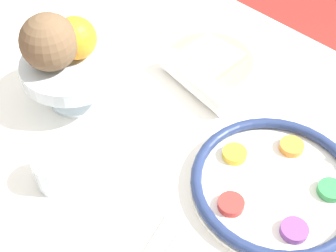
{
  "coord_description": "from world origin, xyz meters",
  "views": [
    {
      "loc": [
        -0.44,
        0.44,
        1.41
      ],
      "look_at": [
        -0.03,
        0.02,
        0.76
      ],
      "focal_mm": 50.0,
      "sensor_mm": 36.0,
      "label": 1
    }
  ],
  "objects_px": {
    "fruit_stand": "(72,70)",
    "seder_plate": "(276,184)",
    "napkin_roll": "(197,81)",
    "cup_mid": "(55,171)",
    "orange_fruit": "(75,38)",
    "coconut": "(49,42)",
    "bread_plate": "(210,59)"
  },
  "relations": [
    {
      "from": "orange_fruit",
      "to": "napkin_roll",
      "type": "relative_size",
      "value": 0.43
    },
    {
      "from": "orange_fruit",
      "to": "bread_plate",
      "type": "bearing_deg",
      "value": -114.39
    },
    {
      "from": "orange_fruit",
      "to": "coconut",
      "type": "xyz_separation_m",
      "value": [
        0.01,
        0.05,
        0.01
      ]
    },
    {
      "from": "seder_plate",
      "to": "orange_fruit",
      "type": "height_order",
      "value": "orange_fruit"
    },
    {
      "from": "bread_plate",
      "to": "cup_mid",
      "type": "relative_size",
      "value": 2.75
    },
    {
      "from": "orange_fruit",
      "to": "bread_plate",
      "type": "relative_size",
      "value": 0.42
    },
    {
      "from": "seder_plate",
      "to": "orange_fruit",
      "type": "xyz_separation_m",
      "value": [
        0.43,
        0.08,
        0.13
      ]
    },
    {
      "from": "cup_mid",
      "to": "fruit_stand",
      "type": "bearing_deg",
      "value": -47.54
    },
    {
      "from": "seder_plate",
      "to": "coconut",
      "type": "bearing_deg",
      "value": 16.74
    },
    {
      "from": "seder_plate",
      "to": "cup_mid",
      "type": "bearing_deg",
      "value": 42.42
    },
    {
      "from": "bread_plate",
      "to": "coconut",
      "type": "bearing_deg",
      "value": 67.53
    },
    {
      "from": "napkin_roll",
      "to": "seder_plate",
      "type": "bearing_deg",
      "value": 161.68
    },
    {
      "from": "fruit_stand",
      "to": "cup_mid",
      "type": "bearing_deg",
      "value": 132.46
    },
    {
      "from": "fruit_stand",
      "to": "coconut",
      "type": "bearing_deg",
      "value": 67.43
    },
    {
      "from": "napkin_roll",
      "to": "cup_mid",
      "type": "relative_size",
      "value": 2.69
    },
    {
      "from": "orange_fruit",
      "to": "coconut",
      "type": "relative_size",
      "value": 0.76
    },
    {
      "from": "fruit_stand",
      "to": "seder_plate",
      "type": "bearing_deg",
      "value": -166.47
    },
    {
      "from": "orange_fruit",
      "to": "bread_plate",
      "type": "distance_m",
      "value": 0.32
    },
    {
      "from": "cup_mid",
      "to": "seder_plate",
      "type": "bearing_deg",
      "value": -137.58
    },
    {
      "from": "coconut",
      "to": "bread_plate",
      "type": "relative_size",
      "value": 0.56
    },
    {
      "from": "bread_plate",
      "to": "napkin_roll",
      "type": "height_order",
      "value": "napkin_roll"
    },
    {
      "from": "bread_plate",
      "to": "napkin_roll",
      "type": "xyz_separation_m",
      "value": [
        -0.04,
        0.09,
        0.02
      ]
    },
    {
      "from": "orange_fruit",
      "to": "napkin_roll",
      "type": "bearing_deg",
      "value": -133.2
    },
    {
      "from": "fruit_stand",
      "to": "bread_plate",
      "type": "relative_size",
      "value": 1.02
    },
    {
      "from": "orange_fruit",
      "to": "cup_mid",
      "type": "distance_m",
      "value": 0.26
    },
    {
      "from": "napkin_roll",
      "to": "cup_mid",
      "type": "bearing_deg",
      "value": 87.48
    },
    {
      "from": "fruit_stand",
      "to": "bread_plate",
      "type": "bearing_deg",
      "value": -112.46
    },
    {
      "from": "seder_plate",
      "to": "napkin_roll",
      "type": "height_order",
      "value": "napkin_roll"
    },
    {
      "from": "cup_mid",
      "to": "coconut",
      "type": "bearing_deg",
      "value": -39.29
    },
    {
      "from": "fruit_stand",
      "to": "cup_mid",
      "type": "xyz_separation_m",
      "value": [
        -0.14,
        0.16,
        -0.05
      ]
    },
    {
      "from": "fruit_stand",
      "to": "napkin_roll",
      "type": "distance_m",
      "value": 0.26
    },
    {
      "from": "cup_mid",
      "to": "bread_plate",
      "type": "bearing_deg",
      "value": -86.62
    }
  ]
}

